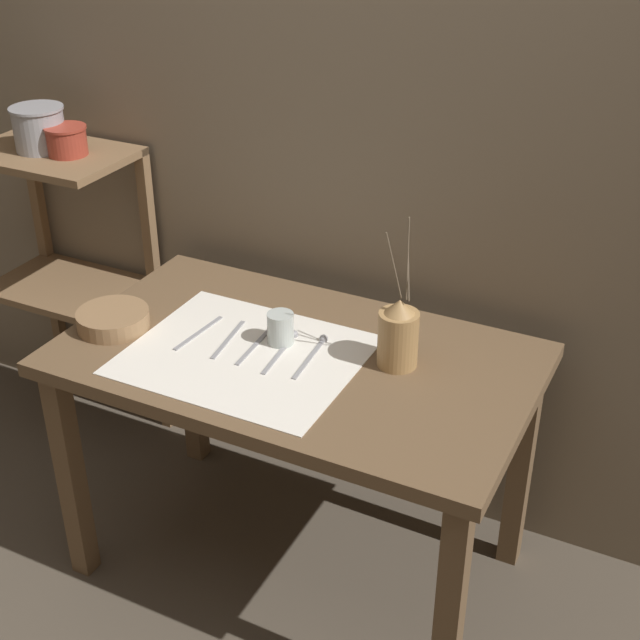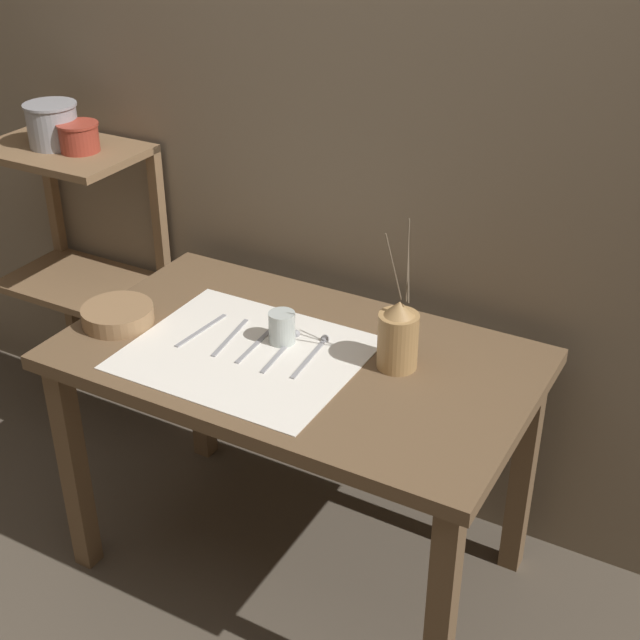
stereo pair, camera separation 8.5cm
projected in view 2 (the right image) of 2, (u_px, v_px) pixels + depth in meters
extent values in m
plane|color=brown|center=(299.00, 561.00, 2.73)|extent=(12.00, 12.00, 0.00)
cube|color=#7A6B56|center=(380.00, 138.00, 2.50)|extent=(7.00, 0.06, 2.40)
cube|color=brown|center=(296.00, 359.00, 2.37)|extent=(1.25, 0.74, 0.04)
cube|color=brown|center=(74.00, 469.00, 2.56)|extent=(0.06, 0.06, 0.71)
cube|color=brown|center=(441.00, 619.00, 2.08)|extent=(0.06, 0.06, 0.71)
cube|color=brown|center=(200.00, 368.00, 3.02)|extent=(0.06, 0.06, 0.71)
cube|color=brown|center=(523.00, 471.00, 2.55)|extent=(0.06, 0.06, 0.71)
cube|color=brown|center=(62.00, 151.00, 2.82)|extent=(0.51, 0.35, 0.02)
cube|color=brown|center=(82.00, 283.00, 3.05)|extent=(0.51, 0.35, 0.02)
cube|color=brown|center=(64.00, 265.00, 3.30)|extent=(0.04, 0.04, 1.08)
cube|color=brown|center=(167.00, 294.00, 3.10)|extent=(0.04, 0.04, 1.08)
cube|color=white|center=(245.00, 353.00, 2.35)|extent=(0.60, 0.50, 0.00)
cylinder|color=#A87F4C|center=(398.00, 341.00, 2.26)|extent=(0.10, 0.10, 0.15)
cone|color=#A87F4C|center=(399.00, 308.00, 2.22)|extent=(0.08, 0.08, 0.04)
cylinder|color=brown|center=(394.00, 268.00, 2.15)|extent=(0.04, 0.04, 0.19)
cylinder|color=brown|center=(408.00, 261.00, 2.16)|extent=(0.01, 0.01, 0.22)
cylinder|color=brown|center=(408.00, 275.00, 2.18)|extent=(0.03, 0.04, 0.14)
cylinder|color=#8E6B47|center=(118.00, 315.00, 2.48)|extent=(0.20, 0.20, 0.05)
cylinder|color=#B7C1BC|center=(282.00, 327.00, 2.38)|extent=(0.07, 0.07, 0.09)
cube|color=#939399|center=(201.00, 330.00, 2.45)|extent=(0.03, 0.21, 0.00)
cube|color=#939399|center=(230.00, 337.00, 2.42)|extent=(0.04, 0.21, 0.00)
cube|color=#939399|center=(256.00, 344.00, 2.39)|extent=(0.03, 0.21, 0.00)
cube|color=#939399|center=(279.00, 353.00, 2.35)|extent=(0.03, 0.21, 0.00)
sphere|color=#939399|center=(296.00, 334.00, 2.43)|extent=(0.02, 0.02, 0.02)
cube|color=#939399|center=(309.00, 358.00, 2.32)|extent=(0.03, 0.21, 0.00)
sphere|color=#939399|center=(325.00, 339.00, 2.40)|extent=(0.02, 0.02, 0.02)
cylinder|color=#939399|center=(52.00, 125.00, 2.79)|extent=(0.16, 0.16, 0.14)
cylinder|color=#939399|center=(49.00, 105.00, 2.76)|extent=(0.17, 0.17, 0.01)
cylinder|color=#9E3828|center=(79.00, 137.00, 2.76)|extent=(0.12, 0.12, 0.09)
cylinder|color=#9E3828|center=(77.00, 124.00, 2.74)|extent=(0.13, 0.13, 0.01)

